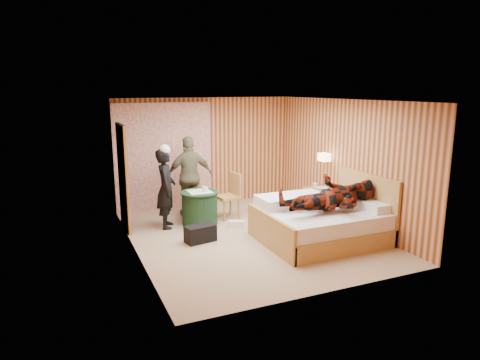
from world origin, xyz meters
name	(u,v)px	position (x,y,z in m)	size (l,w,h in m)	color
floor	(249,235)	(0.00, 0.00, 0.00)	(4.20, 5.00, 0.01)	tan
ceiling	(250,100)	(0.00, 0.00, 2.50)	(4.20, 5.00, 0.01)	silver
wall_back	(205,152)	(0.00, 2.50, 1.25)	(4.20, 0.02, 2.50)	#F3975D
wall_left	(133,180)	(-2.10, 0.00, 1.25)	(0.02, 5.00, 2.50)	#F3975D
wall_right	(345,162)	(2.10, 0.00, 1.25)	(0.02, 5.00, 2.50)	#F3975D
curtain	(164,157)	(-1.00, 2.43, 1.20)	(2.20, 0.08, 2.40)	white
doorway	(123,177)	(-2.06, 1.40, 1.02)	(0.06, 0.90, 2.05)	black
wall_lamp	(324,157)	(1.92, 0.45, 1.30)	(0.26, 0.24, 0.16)	gold
bed	(322,222)	(1.12, -0.73, 0.34)	(2.15, 1.70, 1.17)	tan
nightstand	(318,202)	(1.88, 0.57, 0.31)	(0.46, 0.63, 0.60)	tan
round_table	(200,207)	(-0.63, 1.04, 0.34)	(0.77, 0.77, 0.68)	#1A3A1F
chair_far	(191,191)	(-0.62, 1.66, 0.54)	(0.49, 0.49, 0.93)	tan
chair_near	(231,192)	(0.12, 1.20, 0.56)	(0.49, 0.49, 0.96)	tan
duffel_bag	(200,234)	(-0.95, 0.05, 0.15)	(0.54, 0.29, 0.30)	black
sneaker_left	(200,227)	(-0.76, 0.64, 0.06)	(0.27, 0.11, 0.12)	white
sneaker_right	(237,224)	(-0.04, 0.52, 0.07)	(0.31, 0.12, 0.14)	white
woman_standing	(166,189)	(-1.29, 1.10, 0.79)	(0.57, 0.38, 1.57)	black
man_at_table	(190,176)	(-0.63, 1.68, 0.86)	(1.01, 0.42, 1.72)	#676244
man_on_bed	(333,188)	(1.15, -0.96, 1.01)	(1.77, 0.67, 0.86)	#611709
book_lower	(320,189)	(1.88, 0.52, 0.61)	(0.17, 0.22, 0.02)	white
book_upper	(320,188)	(1.88, 0.52, 0.63)	(0.16, 0.22, 0.02)	white
cup_nightstand	(315,185)	(1.88, 0.70, 0.65)	(0.10, 0.10, 0.09)	white
cup_table	(205,189)	(-0.53, 0.99, 0.73)	(0.12, 0.12, 0.10)	white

